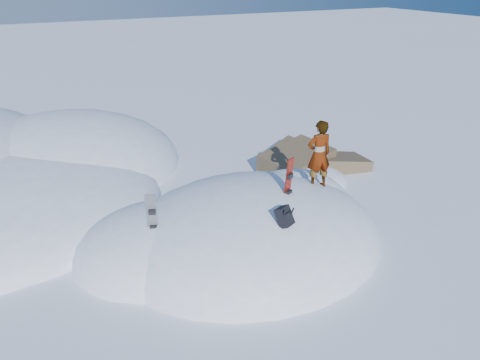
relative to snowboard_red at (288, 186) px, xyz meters
name	(u,v)px	position (x,y,z in m)	size (l,w,h in m)	color
ground	(251,242)	(-0.79, 0.43, -1.62)	(120.00, 120.00, 0.00)	white
snow_mound	(241,239)	(-0.97, 0.66, -1.62)	(8.00, 6.00, 3.00)	white
rock_outcrop	(305,174)	(2.92, 3.43, -1.60)	(4.68, 4.41, 1.68)	brown
snowboard_red	(288,186)	(0.00, 0.00, 0.00)	(0.31, 0.28, 1.50)	red
snowboard_dark	(152,221)	(-3.31, 0.54, -0.42)	(0.26, 0.21, 1.36)	black
backpack	(285,217)	(-0.77, -1.11, -0.13)	(0.46, 0.52, 0.54)	black
gear_pile	(177,292)	(-3.26, -0.82, -1.51)	(0.77, 0.58, 0.21)	black
person	(319,154)	(1.21, 0.46, 0.46)	(0.67, 0.44, 1.84)	slate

